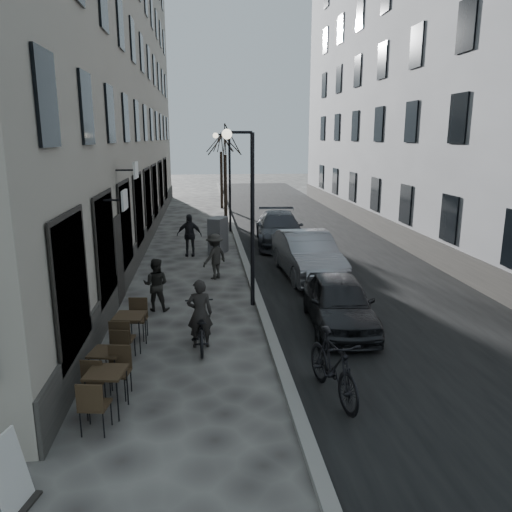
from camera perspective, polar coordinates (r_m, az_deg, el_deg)
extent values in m
plane|color=#373432|center=(9.52, 3.34, -17.37)|extent=(120.00, 120.00, 0.00)
cube|color=black|center=(25.10, 6.13, 2.17)|extent=(7.30, 60.00, 0.00)
cube|color=gray|center=(24.59, -2.22, 2.14)|extent=(0.25, 60.00, 0.12)
cube|color=gray|center=(25.18, -17.63, 19.98)|extent=(4.00, 35.00, 16.00)
cube|color=gray|center=(27.04, 18.86, 19.40)|extent=(4.00, 35.00, 16.00)
cylinder|color=black|center=(14.32, -0.40, 3.91)|extent=(0.12, 0.12, 5.00)
cylinder|color=black|center=(14.10, -1.88, 13.95)|extent=(0.70, 0.08, 0.08)
sphere|color=#FFF2CC|center=(14.08, -3.34, 13.73)|extent=(0.28, 0.28, 0.28)
cylinder|color=black|center=(26.20, -3.01, 8.22)|extent=(0.12, 0.12, 5.00)
cylinder|color=black|center=(26.08, -3.87, 13.69)|extent=(0.70, 0.08, 0.08)
sphere|color=#FFF2CC|center=(26.07, -4.66, 13.56)|extent=(0.28, 0.28, 0.28)
cylinder|color=black|center=(29.23, -3.51, 7.67)|extent=(0.20, 0.20, 3.90)
cylinder|color=black|center=(35.20, -3.96, 8.64)|extent=(0.20, 0.20, 3.90)
cube|color=#2E2114|center=(9.50, -16.79, -12.61)|extent=(0.76, 0.76, 0.04)
cylinder|color=black|center=(9.54, -18.82, -15.38)|extent=(0.03, 0.03, 0.77)
cylinder|color=black|center=(9.36, -15.52, -15.72)|extent=(0.03, 0.03, 0.77)
cylinder|color=black|center=(10.00, -17.64, -13.90)|extent=(0.03, 0.03, 0.77)
cylinder|color=black|center=(9.83, -14.50, -14.18)|extent=(0.03, 0.03, 0.77)
cube|color=#2E2114|center=(10.46, -16.72, -10.46)|extent=(0.72, 0.72, 0.04)
cylinder|color=black|center=(10.50, -18.45, -12.77)|extent=(0.02, 0.02, 0.71)
cylinder|color=black|center=(10.31, -15.74, -13.06)|extent=(0.02, 0.02, 0.71)
cylinder|color=black|center=(10.92, -17.37, -11.62)|extent=(0.02, 0.02, 0.71)
cylinder|color=black|center=(10.75, -14.77, -11.87)|extent=(0.02, 0.02, 0.71)
cube|color=#2E2114|center=(12.04, -14.26, -6.67)|extent=(0.76, 0.76, 0.04)
cylinder|color=black|center=(12.01, -15.84, -8.96)|extent=(0.03, 0.03, 0.80)
cylinder|color=black|center=(11.86, -13.15, -9.09)|extent=(0.03, 0.03, 0.80)
cylinder|color=black|center=(12.52, -15.09, -7.98)|extent=(0.03, 0.03, 0.80)
cylinder|color=black|center=(12.38, -12.51, -8.09)|extent=(0.03, 0.03, 0.80)
cube|color=black|center=(8.17, -25.37, -24.42)|extent=(0.44, 0.67, 0.04)
cube|color=silver|center=(7.90, -26.36, -21.32)|extent=(0.40, 0.66, 1.02)
cube|color=#59585A|center=(21.40, -4.36, 2.35)|extent=(0.92, 1.17, 1.54)
imported|color=black|center=(11.99, -6.40, -7.99)|extent=(0.73, 1.95, 1.01)
imported|color=black|center=(11.88, -6.44, -6.54)|extent=(0.62, 0.42, 1.66)
imported|color=black|center=(14.56, -11.37, -3.22)|extent=(0.84, 0.71, 1.53)
imported|color=#292724|center=(17.52, -4.75, -0.04)|extent=(1.16, 1.16, 1.61)
imported|color=black|center=(21.04, -7.64, 2.39)|extent=(1.06, 0.50, 1.77)
imported|color=black|center=(13.23, 9.50, -5.23)|extent=(1.92, 4.10, 1.36)
imported|color=gray|center=(17.82, 5.87, 0.14)|extent=(1.98, 4.92, 1.59)
imported|color=#33353C|center=(23.07, 2.70, 3.11)|extent=(2.47, 5.26, 1.49)
imported|color=black|center=(9.78, 8.82, -12.32)|extent=(0.97, 2.23, 1.29)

